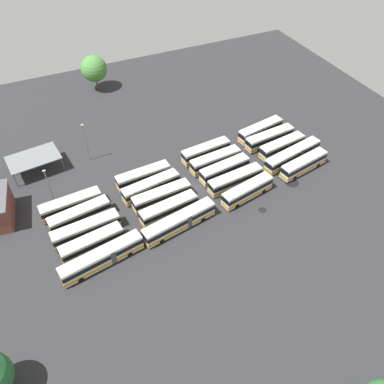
% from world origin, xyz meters
% --- Properties ---
extents(ground_plane, '(127.47, 127.47, 0.00)m').
position_xyz_m(ground_plane, '(0.00, 0.00, 0.00)').
color(ground_plane, '#28282B').
extents(bus_row0_slot0, '(12.37, 4.56, 3.42)m').
position_xyz_m(bus_row0_slot0, '(-22.56, -10.27, 1.81)').
color(bus_row0_slot0, silver).
rests_on(bus_row0_slot0, ground_plane).
extents(bus_row0_slot1, '(12.71, 3.63, 3.42)m').
position_xyz_m(bus_row0_slot1, '(-22.83, -6.64, 1.81)').
color(bus_row0_slot1, silver).
rests_on(bus_row0_slot1, ground_plane).
extents(bus_row0_slot2, '(11.85, 3.98, 3.42)m').
position_xyz_m(bus_row0_slot2, '(-23.66, -2.73, 1.81)').
color(bus_row0_slot2, silver).
rests_on(bus_row0_slot2, ground_plane).
extents(bus_row0_slot3, '(15.30, 5.31, 3.42)m').
position_xyz_m(bus_row0_slot3, '(-24.01, 1.01, 1.81)').
color(bus_row0_slot3, silver).
rests_on(bus_row0_slot3, ground_plane).
extents(bus_row0_slot4, '(12.16, 4.56, 3.42)m').
position_xyz_m(bus_row0_slot4, '(-24.34, 4.65, 1.81)').
color(bus_row0_slot4, silver).
rests_on(bus_row0_slot4, ground_plane).
extents(bus_row1_slot0, '(11.79, 3.54, 3.42)m').
position_xyz_m(bus_row1_slot0, '(-6.89, -8.46, 1.81)').
color(bus_row1_slot0, silver).
rests_on(bus_row1_slot0, ground_plane).
extents(bus_row1_slot1, '(12.03, 3.47, 3.42)m').
position_xyz_m(bus_row1_slot1, '(-7.33, -4.66, 1.81)').
color(bus_row1_slot1, silver).
rests_on(bus_row1_slot1, ground_plane).
extents(bus_row1_slot2, '(11.71, 3.84, 3.42)m').
position_xyz_m(bus_row1_slot2, '(-7.74, -1.14, 1.81)').
color(bus_row1_slot2, silver).
rests_on(bus_row1_slot2, ground_plane).
extents(bus_row1_slot3, '(12.45, 3.58, 3.42)m').
position_xyz_m(bus_row1_slot3, '(-8.24, 2.73, 1.81)').
color(bus_row1_slot3, silver).
rests_on(bus_row1_slot3, ground_plane).
extents(bus_row1_slot4, '(12.02, 4.66, 3.42)m').
position_xyz_m(bus_row1_slot4, '(-8.80, 6.70, 1.81)').
color(bus_row1_slot4, silver).
rests_on(bus_row1_slot4, ground_plane).
extents(bus_row2_slot0, '(11.82, 3.19, 3.42)m').
position_xyz_m(bus_row2_slot0, '(8.93, -6.41, 1.81)').
color(bus_row2_slot0, silver).
rests_on(bus_row2_slot0, ground_plane).
extents(bus_row2_slot1, '(12.62, 4.15, 3.42)m').
position_xyz_m(bus_row2_slot1, '(8.63, -2.67, 1.81)').
color(bus_row2_slot1, silver).
rests_on(bus_row2_slot1, ground_plane).
extents(bus_row2_slot2, '(12.27, 3.32, 3.42)m').
position_xyz_m(bus_row2_slot2, '(7.65, 0.80, 1.81)').
color(bus_row2_slot2, silver).
rests_on(bus_row2_slot2, ground_plane).
extents(bus_row2_slot3, '(11.98, 3.89, 3.42)m').
position_xyz_m(bus_row2_slot3, '(7.69, 4.65, 1.81)').
color(bus_row2_slot3, silver).
rests_on(bus_row2_slot3, ground_plane).
extents(bus_row2_slot4, '(15.31, 5.13, 3.42)m').
position_xyz_m(bus_row2_slot4, '(7.10, 8.55, 1.81)').
color(bus_row2_slot4, silver).
rests_on(bus_row2_slot4, ground_plane).
extents(bus_row3_slot0, '(12.09, 3.30, 3.42)m').
position_xyz_m(bus_row3_slot0, '(24.65, -4.50, 1.81)').
color(bus_row3_slot0, silver).
rests_on(bus_row3_slot0, ground_plane).
extents(bus_row3_slot1, '(12.14, 4.15, 3.42)m').
position_xyz_m(bus_row3_slot1, '(23.77, -0.98, 1.81)').
color(bus_row3_slot1, silver).
rests_on(bus_row3_slot1, ground_plane).
extents(bus_row3_slot2, '(12.80, 3.52, 3.42)m').
position_xyz_m(bus_row3_slot2, '(23.54, 3.03, 1.81)').
color(bus_row3_slot2, silver).
rests_on(bus_row3_slot2, ground_plane).
extents(bus_row3_slot3, '(11.74, 4.04, 3.42)m').
position_xyz_m(bus_row3_slot3, '(23.37, 6.70, 1.81)').
color(bus_row3_slot3, silver).
rests_on(bus_row3_slot3, ground_plane).
extents(bus_row3_slot4, '(15.31, 5.06, 3.42)m').
position_xyz_m(bus_row3_slot4, '(22.55, 10.49, 1.81)').
color(bus_row3_slot4, silver).
rests_on(bus_row3_slot4, ground_plane).
extents(maintenance_shelter, '(11.54, 8.17, 3.66)m').
position_xyz_m(maintenance_shelter, '(29.05, -20.17, 3.49)').
color(maintenance_shelter, slate).
rests_on(maintenance_shelter, ground_plane).
extents(lamp_post_near_entrance, '(0.56, 0.28, 9.55)m').
position_xyz_m(lamp_post_near_entrance, '(17.51, -18.95, 5.20)').
color(lamp_post_near_entrance, slate).
rests_on(lamp_post_near_entrance, ground_plane).
extents(lamp_post_by_building, '(0.56, 0.28, 8.34)m').
position_xyz_m(lamp_post_by_building, '(27.52, -8.81, 4.59)').
color(lamp_post_by_building, slate).
rests_on(lamp_post_by_building, ground_plane).
extents(tree_northeast, '(7.19, 7.19, 9.83)m').
position_xyz_m(tree_northeast, '(7.51, -49.48, 6.23)').
color(tree_northeast, brown).
rests_on(tree_northeast, ground_plane).
extents(puddle_between_rows, '(2.98, 2.98, 0.01)m').
position_xyz_m(puddle_between_rows, '(-19.89, 7.01, 0.00)').
color(puddle_between_rows, black).
rests_on(puddle_between_rows, ground_plane).
extents(puddle_near_shelter, '(1.62, 1.62, 0.01)m').
position_xyz_m(puddle_near_shelter, '(-9.83, 11.27, 0.00)').
color(puddle_near_shelter, black).
rests_on(puddle_near_shelter, ground_plane).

